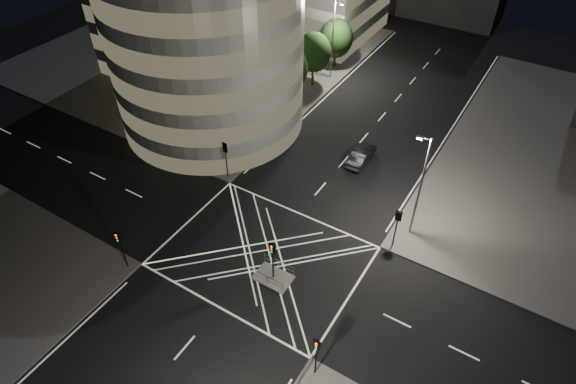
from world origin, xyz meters
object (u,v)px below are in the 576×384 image
Objects in this scene: street_lamp_left_near at (250,103)px; street_lamp_left_far at (333,38)px; traffic_signal_nr at (317,351)px; sedan at (361,156)px; traffic_signal_fr at (397,222)px; traffic_signal_fl at (225,153)px; traffic_signal_island at (273,254)px; street_lamp_right_far at (420,185)px; central_island at (273,277)px; traffic_signal_nl at (120,243)px.

street_lamp_left_near is 18.00m from street_lamp_left_far.
sedan is at bearing 107.78° from traffic_signal_nr.
traffic_signal_fr is at bearing -15.92° from street_lamp_left_near.
sedan is (10.94, -14.04, -4.77)m from street_lamp_left_far.
sedan is at bearing 41.64° from traffic_signal_fl.
street_lamp_left_far reaches higher than traffic_signal_island.
street_lamp_left_far reaches higher than traffic_signal_nr.
traffic_signal_island is 33.61m from street_lamp_left_far.
traffic_signal_island is 13.13m from street_lamp_right_far.
central_island is at bearing -37.54° from traffic_signal_fl.
traffic_signal_island is (-6.80, 5.30, 0.00)m from traffic_signal_nr.
street_lamp_right_far is at bearing -48.06° from street_lamp_left_far.
traffic_signal_nl and traffic_signal_fr have the same top height.
traffic_signal_island is 17.89m from street_lamp_left_near.
street_lamp_left_near is (-18.24, 5.20, 2.63)m from traffic_signal_fr.
traffic_signal_nr is 26.32m from street_lamp_left_near.
sedan is (-0.50, 17.46, -2.15)m from traffic_signal_island.
traffic_signal_fl is at bearing -88.43° from street_lamp_left_far.
street_lamp_right_far reaches higher than traffic_signal_fr.
central_island is 0.30× the size of street_lamp_left_near.
traffic_signal_fl is 13.62m from traffic_signal_island.
traffic_signal_fr is 10.73m from traffic_signal_island.
street_lamp_right_far is (0.64, 15.80, 2.63)m from traffic_signal_nr.
traffic_signal_nl reaches higher than sedan.
traffic_signal_nl is (0.00, -13.60, 0.00)m from traffic_signal_fl.
street_lamp_left_far is (-18.24, 23.20, 2.63)m from traffic_signal_fr.
traffic_signal_island is 0.40× the size of street_lamp_left_far.
street_lamp_left_far is (0.00, 18.00, 0.00)m from street_lamp_left_near.
traffic_signal_nl and traffic_signal_nr have the same top height.
street_lamp_left_far reaches higher than sedan.
traffic_signal_nl is 12.03m from traffic_signal_island.
street_lamp_right_far is (18.24, 2.20, 2.63)m from traffic_signal_fl.
street_lamp_left_near is at bearing 91.94° from traffic_signal_nl.
traffic_signal_fl is 5.86m from street_lamp_left_near.
traffic_signal_fl and traffic_signal_fr have the same top height.
street_lamp_left_far is (-11.44, 31.50, 5.47)m from central_island.
traffic_signal_nr is (6.80, -5.30, 2.84)m from central_island.
central_island is 0.75× the size of traffic_signal_fr.
traffic_signal_fr is at bearing -106.11° from street_lamp_right_far.
central_island is 13.91m from traffic_signal_fl.
street_lamp_right_far is (18.24, 15.80, 2.63)m from traffic_signal_nl.
traffic_signal_nl is at bearing -153.86° from traffic_signal_island.
traffic_signal_nl is 0.86× the size of sedan.
traffic_signal_island is at bearing -37.54° from traffic_signal_fl.
central_island is 9.08m from traffic_signal_nr.
sedan is at bearing 128.56° from traffic_signal_fr.
street_lamp_left_near reaches higher than traffic_signal_nr.
traffic_signal_nr is 0.40× the size of street_lamp_left_far.
traffic_signal_fl is at bearing 90.00° from traffic_signal_nl.
traffic_signal_fl is at bearing 142.46° from central_island.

